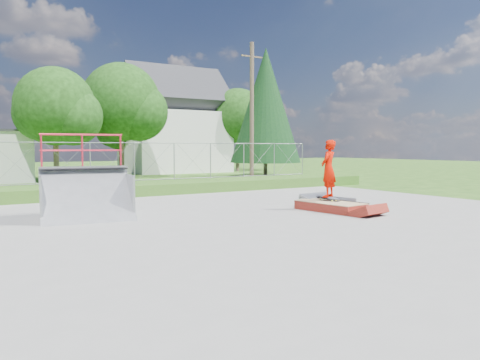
% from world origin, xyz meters
% --- Properties ---
extents(ground, '(120.00, 120.00, 0.00)m').
position_xyz_m(ground, '(0.00, 0.00, 0.00)').
color(ground, '#295217').
rests_on(ground, ground).
extents(concrete_pad, '(20.00, 16.00, 0.04)m').
position_xyz_m(concrete_pad, '(0.00, 0.00, 0.02)').
color(concrete_pad, gray).
rests_on(concrete_pad, ground).
extents(grass_berm, '(24.00, 3.00, 0.50)m').
position_xyz_m(grass_berm, '(0.00, 9.50, 0.25)').
color(grass_berm, '#295217').
rests_on(grass_berm, ground).
extents(grind_box, '(1.34, 2.33, 0.33)m').
position_xyz_m(grind_box, '(3.07, 0.73, 0.16)').
color(grind_box, maroon).
rests_on(grind_box, concrete_pad).
extents(quarter_pipe, '(2.76, 2.44, 2.48)m').
position_xyz_m(quarter_pipe, '(-3.99, 3.21, 1.24)').
color(quarter_pipe, gray).
rests_on(quarter_pipe, concrete_pad).
extents(flat_bank_ramp, '(1.57, 1.65, 0.42)m').
position_xyz_m(flat_bank_ramp, '(3.70, 1.54, 0.21)').
color(flat_bank_ramp, gray).
rests_on(flat_bank_ramp, concrete_pad).
extents(skateboard, '(0.47, 0.82, 0.13)m').
position_xyz_m(skateboard, '(3.20, 0.99, 0.37)').
color(skateboard, black).
rests_on(skateboard, grind_box).
extents(skater, '(0.81, 0.71, 1.87)m').
position_xyz_m(skater, '(3.20, 0.99, 1.31)').
color(skater, red).
rests_on(skater, grind_box).
extents(chain_link_fence, '(20.00, 0.06, 1.80)m').
position_xyz_m(chain_link_fence, '(0.00, 10.50, 1.40)').
color(chain_link_fence, gray).
rests_on(chain_link_fence, grass_berm).
extents(gable_house, '(8.40, 6.08, 8.94)m').
position_xyz_m(gable_house, '(9.00, 26.00, 3.84)').
color(gable_house, silver).
rests_on(gable_house, ground).
extents(utility_pole, '(0.24, 0.24, 8.00)m').
position_xyz_m(utility_pole, '(7.50, 12.00, 4.00)').
color(utility_pole, '#4F4031').
rests_on(utility_pole, ground).
extents(tree_left_near, '(4.76, 4.48, 6.65)m').
position_xyz_m(tree_left_near, '(-1.75, 17.83, 4.24)').
color(tree_left_near, '#4F4031').
rests_on(tree_left_near, ground).
extents(tree_center, '(5.44, 5.12, 7.60)m').
position_xyz_m(tree_center, '(2.78, 19.81, 4.85)').
color(tree_center, '#4F4031').
rests_on(tree_center, ground).
extents(tree_right_far, '(5.10, 4.80, 7.12)m').
position_xyz_m(tree_right_far, '(14.27, 23.82, 4.54)').
color(tree_right_far, '#4F4031').
rests_on(tree_right_far, ground).
extents(tree_back_mid, '(4.08, 3.84, 5.70)m').
position_xyz_m(tree_back_mid, '(5.21, 27.86, 3.63)').
color(tree_back_mid, '#4F4031').
rests_on(tree_back_mid, ground).
extents(conifer_tree, '(5.04, 5.04, 9.10)m').
position_xyz_m(conifer_tree, '(12.00, 17.00, 5.05)').
color(conifer_tree, '#4F4031').
rests_on(conifer_tree, ground).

